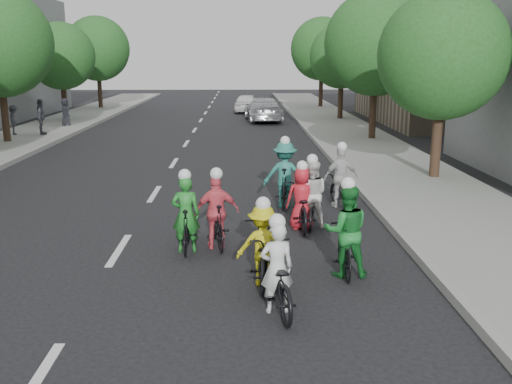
{
  "coord_description": "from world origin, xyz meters",
  "views": [
    {
      "loc": [
        2.56,
        -11.33,
        3.92
      ],
      "look_at": [
        2.88,
        0.95,
        1.0
      ],
      "focal_mm": 40.0,
      "sensor_mm": 36.0,
      "label": 1
    }
  ],
  "objects_px": {
    "cyclist_5": "(186,223)",
    "cyclist_1": "(346,238)",
    "cyclist_3": "(217,218)",
    "spectator_0": "(14,120)",
    "follow_car_trail": "(247,103)",
    "cyclist_7": "(285,179)",
    "follow_car_lead": "(263,109)",
    "cyclist_2": "(263,251)",
    "spectator_2": "(65,112)",
    "cyclist_0": "(276,277)",
    "cyclist_4": "(301,204)",
    "cyclist_6": "(311,201)",
    "spectator_1": "(41,117)",
    "cyclist_8": "(340,184)"
  },
  "relations": [
    {
      "from": "cyclist_1",
      "to": "cyclist_6",
      "type": "distance_m",
      "value": 3.13
    },
    {
      "from": "cyclist_5",
      "to": "cyclist_7",
      "type": "bearing_deg",
      "value": -124.21
    },
    {
      "from": "spectator_2",
      "to": "follow_car_trail",
      "type": "bearing_deg",
      "value": -47.98
    },
    {
      "from": "cyclist_0",
      "to": "cyclist_8",
      "type": "xyz_separation_m",
      "value": [
        2.1,
        6.39,
        0.05
      ]
    },
    {
      "from": "cyclist_6",
      "to": "cyclist_2",
      "type": "bearing_deg",
      "value": 77.63
    },
    {
      "from": "cyclist_7",
      "to": "cyclist_0",
      "type": "bearing_deg",
      "value": 89.77
    },
    {
      "from": "cyclist_2",
      "to": "follow_car_trail",
      "type": "height_order",
      "value": "cyclist_2"
    },
    {
      "from": "cyclist_8",
      "to": "spectator_1",
      "type": "xyz_separation_m",
      "value": [
        -12.56,
        13.78,
        0.42
      ]
    },
    {
      "from": "cyclist_1",
      "to": "follow_car_trail",
      "type": "bearing_deg",
      "value": -85.26
    },
    {
      "from": "cyclist_5",
      "to": "cyclist_6",
      "type": "height_order",
      "value": "cyclist_6"
    },
    {
      "from": "follow_car_trail",
      "to": "cyclist_0",
      "type": "bearing_deg",
      "value": 95.99
    },
    {
      "from": "spectator_0",
      "to": "cyclist_1",
      "type": "bearing_deg",
      "value": -164.67
    },
    {
      "from": "cyclist_1",
      "to": "cyclist_3",
      "type": "bearing_deg",
      "value": -31.98
    },
    {
      "from": "cyclist_0",
      "to": "spectator_1",
      "type": "relative_size",
      "value": 1.14
    },
    {
      "from": "cyclist_3",
      "to": "follow_car_lead",
      "type": "bearing_deg",
      "value": -104.57
    },
    {
      "from": "cyclist_8",
      "to": "spectator_1",
      "type": "bearing_deg",
      "value": -57.54
    },
    {
      "from": "cyclist_6",
      "to": "spectator_1",
      "type": "height_order",
      "value": "spectator_1"
    },
    {
      "from": "cyclist_2",
      "to": "cyclist_3",
      "type": "relative_size",
      "value": 1.14
    },
    {
      "from": "cyclist_5",
      "to": "cyclist_8",
      "type": "distance_m",
      "value": 5.15
    },
    {
      "from": "cyclist_0",
      "to": "cyclist_3",
      "type": "bearing_deg",
      "value": -80.08
    },
    {
      "from": "cyclist_6",
      "to": "cyclist_7",
      "type": "relative_size",
      "value": 0.92
    },
    {
      "from": "cyclist_1",
      "to": "cyclist_3",
      "type": "distance_m",
      "value": 2.9
    },
    {
      "from": "cyclist_2",
      "to": "cyclist_3",
      "type": "xyz_separation_m",
      "value": [
        -0.88,
        1.98,
        0.04
      ]
    },
    {
      "from": "cyclist_3",
      "to": "follow_car_lead",
      "type": "relative_size",
      "value": 0.34
    },
    {
      "from": "cyclist_0",
      "to": "cyclist_1",
      "type": "xyz_separation_m",
      "value": [
        1.35,
        1.46,
        0.15
      ]
    },
    {
      "from": "spectator_1",
      "to": "spectator_0",
      "type": "bearing_deg",
      "value": 75.85
    },
    {
      "from": "spectator_2",
      "to": "cyclist_1",
      "type": "bearing_deg",
      "value": -152.45
    },
    {
      "from": "cyclist_3",
      "to": "spectator_2",
      "type": "relative_size",
      "value": 1.13
    },
    {
      "from": "follow_car_lead",
      "to": "spectator_1",
      "type": "distance_m",
      "value": 13.34
    },
    {
      "from": "cyclist_5",
      "to": "cyclist_1",
      "type": "bearing_deg",
      "value": 153.52
    },
    {
      "from": "follow_car_trail",
      "to": "spectator_2",
      "type": "relative_size",
      "value": 2.59
    },
    {
      "from": "cyclist_3",
      "to": "spectator_0",
      "type": "bearing_deg",
      "value": -67.96
    },
    {
      "from": "cyclist_4",
      "to": "spectator_1",
      "type": "bearing_deg",
      "value": -54.33
    },
    {
      "from": "cyclist_3",
      "to": "cyclist_8",
      "type": "distance_m",
      "value": 4.56
    },
    {
      "from": "cyclist_2",
      "to": "spectator_0",
      "type": "distance_m",
      "value": 22.33
    },
    {
      "from": "follow_car_trail",
      "to": "spectator_0",
      "type": "xyz_separation_m",
      "value": [
        -11.67,
        -13.04,
        0.22
      ]
    },
    {
      "from": "cyclist_3",
      "to": "spectator_2",
      "type": "distance_m",
      "value": 22.86
    },
    {
      "from": "cyclist_3",
      "to": "follow_car_trail",
      "type": "height_order",
      "value": "cyclist_3"
    },
    {
      "from": "follow_car_lead",
      "to": "cyclist_6",
      "type": "bearing_deg",
      "value": 86.54
    },
    {
      "from": "cyclist_0",
      "to": "spectator_2",
      "type": "height_order",
      "value": "spectator_2"
    },
    {
      "from": "cyclist_2",
      "to": "follow_car_lead",
      "type": "distance_m",
      "value": 26.18
    },
    {
      "from": "cyclist_2",
      "to": "cyclist_5",
      "type": "xyz_separation_m",
      "value": [
        -1.51,
        1.78,
        0.01
      ]
    },
    {
      "from": "cyclist_1",
      "to": "spectator_1",
      "type": "xyz_separation_m",
      "value": [
        -11.8,
        18.71,
        0.33
      ]
    },
    {
      "from": "cyclist_4",
      "to": "cyclist_8",
      "type": "bearing_deg",
      "value": -122.7
    },
    {
      "from": "cyclist_3",
      "to": "cyclist_4",
      "type": "height_order",
      "value": "cyclist_3"
    },
    {
      "from": "cyclist_7",
      "to": "follow_car_trail",
      "type": "bearing_deg",
      "value": -83.28
    },
    {
      "from": "spectator_2",
      "to": "cyclist_0",
      "type": "bearing_deg",
      "value": -156.57
    },
    {
      "from": "cyclist_0",
      "to": "cyclist_3",
      "type": "relative_size",
      "value": 1.16
    },
    {
      "from": "cyclist_7",
      "to": "follow_car_lead",
      "type": "relative_size",
      "value": 0.38
    },
    {
      "from": "cyclist_1",
      "to": "cyclist_5",
      "type": "relative_size",
      "value": 1.07
    }
  ]
}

